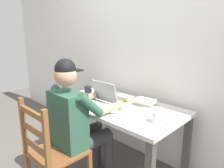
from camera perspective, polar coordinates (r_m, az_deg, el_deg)
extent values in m
plane|color=#56514C|center=(2.48, 1.28, -21.53)|extent=(8.00, 8.00, 0.00)
cube|color=silver|center=(2.37, 8.88, 10.38)|extent=(6.00, 0.04, 2.60)
cube|color=beige|center=(2.15, 1.38, -6.03)|extent=(1.36, 0.73, 0.03)
cube|color=#4C4742|center=(2.56, -14.25, -11.84)|extent=(0.06, 0.06, 0.69)
cube|color=#4C4742|center=(2.91, -3.60, -8.28)|extent=(0.06, 0.06, 0.69)
cube|color=#4C4742|center=(2.23, 19.64, -16.31)|extent=(0.06, 0.06, 0.69)
cube|color=#2D5642|center=(1.88, -11.91, -9.55)|extent=(0.34, 0.20, 0.50)
sphere|color=tan|center=(1.76, -12.55, 2.32)|extent=(0.19, 0.19, 0.19)
sphere|color=black|center=(1.75, -12.64, 4.00)|extent=(0.17, 0.17, 0.17)
cube|color=black|center=(1.80, -10.34, 3.76)|extent=(0.13, 0.10, 0.01)
cylinder|color=#38383D|center=(2.16, -8.45, -13.55)|extent=(0.13, 0.40, 0.13)
cylinder|color=#38383D|center=(2.03, -5.24, -15.27)|extent=(0.13, 0.40, 0.13)
cylinder|color=#38383D|center=(2.38, -4.26, -16.87)|extent=(0.10, 0.10, 0.45)
cylinder|color=#38383D|center=(2.26, -1.06, -18.53)|extent=(0.10, 0.10, 0.45)
cylinder|color=#2D5642|center=(2.03, -13.22, -3.00)|extent=(0.10, 0.25, 0.24)
cylinder|color=tan|center=(2.18, -8.02, -4.01)|extent=(0.07, 0.28, 0.07)
sphere|color=tan|center=(2.26, -5.06, -3.31)|extent=(0.08, 0.08, 0.08)
cylinder|color=#2D5642|center=(1.72, -5.92, -5.77)|extent=(0.10, 0.25, 0.24)
cylinder|color=tan|center=(1.90, -0.50, -6.63)|extent=(0.07, 0.28, 0.07)
sphere|color=tan|center=(2.00, 2.13, -5.55)|extent=(0.08, 0.08, 0.08)
cube|color=brown|center=(1.94, -14.58, -17.53)|extent=(0.42, 0.42, 0.02)
cube|color=brown|center=(2.28, -12.58, -18.89)|extent=(0.04, 0.04, 0.43)
cube|color=brown|center=(1.60, -17.43, -14.76)|extent=(0.04, 0.04, 0.48)
cube|color=brown|center=(1.91, -23.03, -10.36)|extent=(0.04, 0.04, 0.48)
cube|color=brown|center=(1.80, -20.17, -15.81)|extent=(0.36, 0.02, 0.04)
cube|color=brown|center=(1.74, -20.56, -11.78)|extent=(0.36, 0.02, 0.04)
cube|color=brown|center=(1.69, -20.96, -7.48)|extent=(0.36, 0.02, 0.04)
cube|color=#ADAFB2|center=(2.09, -4.88, -5.92)|extent=(0.33, 0.23, 0.02)
cube|color=silver|center=(2.09, -4.88, -5.68)|extent=(0.29, 0.17, 0.00)
cube|color=#ADAFB2|center=(2.15, -2.10, -2.14)|extent=(0.33, 0.06, 0.22)
cube|color=#4C515B|center=(2.15, -2.10, -2.14)|extent=(0.29, 0.05, 0.18)
ellipsoid|color=#ADAFB2|center=(1.92, 0.55, -7.44)|extent=(0.06, 0.10, 0.03)
cylinder|color=silver|center=(1.75, 12.11, -8.92)|extent=(0.08, 0.08, 0.09)
torus|color=silver|center=(1.73, 13.61, -9.20)|extent=(0.05, 0.01, 0.05)
cylinder|color=black|center=(2.50, -6.62, -1.67)|extent=(0.08, 0.08, 0.10)
torus|color=black|center=(2.46, -5.87, -1.79)|extent=(0.05, 0.01, 0.05)
cube|color=gold|center=(2.30, 3.45, -3.97)|extent=(0.18, 0.13, 0.02)
cube|color=gray|center=(2.28, 3.21, -3.49)|extent=(0.20, 0.12, 0.02)
cube|color=gray|center=(2.14, 9.11, -5.38)|extent=(0.16, 0.14, 0.03)
cube|color=white|center=(2.13, 9.03, -4.55)|extent=(0.21, 0.16, 0.03)
cube|color=white|center=(2.31, 5.34, -4.18)|extent=(0.21, 0.20, 0.01)
cube|color=white|center=(1.98, 10.98, -7.41)|extent=(0.27, 0.24, 0.01)
cube|color=#7A4293|center=(2.60, -2.60, -2.08)|extent=(0.15, 0.13, 0.00)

